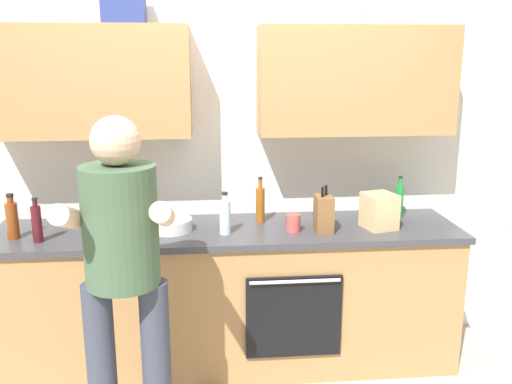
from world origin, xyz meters
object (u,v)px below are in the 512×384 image
person_standing (123,265)px  bottle_water (225,216)px  cup_stoneware (132,225)px  knife_block (324,214)px  bottle_juice (116,214)px  mixing_bowl (170,225)px  grocery_bag_bread (379,211)px  bottle_hotsauce (90,213)px  bottle_vinegar (12,219)px  bottle_syrup (260,204)px  bottle_soda (399,200)px  bottle_wine (37,223)px  cup_ceramic (293,223)px

person_standing → bottle_water: (0.50, 0.70, 0.01)m
cup_stoneware → knife_block: 1.15m
bottle_juice → bottle_water: (0.65, -0.15, 0.01)m
mixing_bowl → grocery_bag_bread: bearing=-3.0°
bottle_water → grocery_bag_bread: bearing=1.7°
bottle_water → grocery_bag_bread: size_ratio=1.18×
bottle_hotsauce → bottle_water: bearing=-3.0°
bottle_water → knife_block: 0.59m
bottle_vinegar → cup_stoneware: bearing=5.8°
bottle_juice → bottle_vinegar: bearing=-167.1°
bottle_syrup → cup_stoneware: (-0.78, -0.12, -0.08)m
bottle_soda → mixing_bowl: (-1.46, -0.14, -0.08)m
mixing_bowl → cup_stoneware: bearing=-179.4°
bottle_juice → cup_stoneware: bottle_juice is taller
bottle_water → bottle_juice: bearing=166.6°
knife_block → bottle_hotsauce: bearing=177.8°
bottle_syrup → grocery_bag_bread: bottle_syrup is taller
bottle_vinegar → cup_stoneware: (0.66, 0.07, -0.07)m
bottle_wine → bottle_soda: 2.21m
person_standing → bottle_wine: size_ratio=6.51×
bottle_syrup → bottle_soda: (0.91, 0.03, -0.01)m
person_standing → cup_stoneware: (-0.06, 0.79, -0.05)m
person_standing → bottle_syrup: person_standing is taller
bottle_wine → bottle_hotsauce: (0.28, 0.09, 0.02)m
person_standing → knife_block: (1.08, 0.68, 0.02)m
bottle_juice → bottle_hotsauce: bearing=-138.8°
bottle_vinegar → bottle_juice: 0.58m
knife_block → grocery_bag_bread: 0.35m
bottle_vinegar → bottle_syrup: bottle_syrup is taller
bottle_hotsauce → cup_ceramic: size_ratio=3.14×
person_standing → bottle_soda: size_ratio=6.17×
bottle_hotsauce → cup_stoneware: size_ratio=3.92×
bottle_hotsauce → knife_block: bearing=-2.2°
bottle_juice → mixing_bowl: bearing=-10.4°
cup_stoneware → bottle_vinegar: bearing=-174.2°
bottle_wine → grocery_bag_bread: size_ratio=1.20×
bottle_soda → bottle_water: size_ratio=1.07×
bottle_wine → grocery_bag_bread: bottle_wine is taller
person_standing → bottle_soda: bearing=29.8°
bottle_hotsauce → cup_ceramic: bottle_hotsauce is taller
person_standing → cup_stoneware: bearing=94.2°
bottle_wine → bottle_water: bottle_wine is taller
bottle_soda → grocery_bag_bread: bottle_soda is taller
person_standing → grocery_bag_bread: (1.43, 0.72, 0.01)m
bottle_hotsauce → grocery_bag_bread: bottle_hotsauce is taller
person_standing → bottle_syrup: bearing=51.5°
bottle_vinegar → bottle_hotsauce: size_ratio=0.81×
bottle_vinegar → bottle_hotsauce: 0.43m
person_standing → knife_block: size_ratio=6.01×
grocery_bag_bread → bottle_water: bearing=-178.3°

